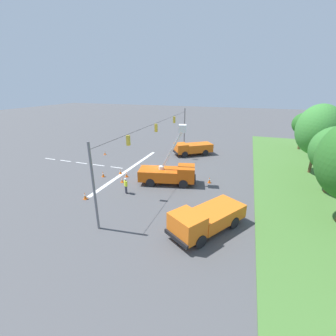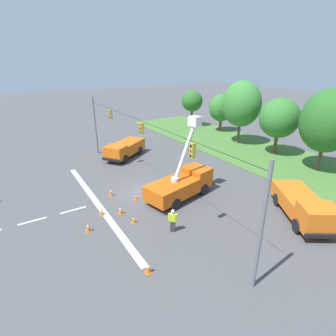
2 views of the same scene
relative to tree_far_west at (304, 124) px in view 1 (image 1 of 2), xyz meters
The scene contains 21 objects.
ground_plane 27.89m from the tree_far_west, 45.97° to the right, with size 200.00×200.00×0.00m, color #4C4C4F.
grass_verge 19.73m from the tree_far_west, ahead, with size 56.00×12.00×0.10m, color #477533.
lane_markings 32.23m from the tree_far_west, 53.18° to the right, with size 17.60×15.25×0.01m.
signal_gantry 27.56m from the tree_far_west, 45.87° to the right, with size 26.20×0.33×7.20m.
tree_far_west is the anchor object (origin of this frame).
tree_west 6.00m from the tree_far_west, 19.13° to the left, with size 3.95×4.33×6.30m.
tree_centre 12.65m from the tree_far_west, ahead, with size 5.55×5.24×8.88m.
tree_east 18.67m from the tree_far_west, ahead, with size 4.74×4.94×7.18m.
utility_truck_bucket_lift 28.03m from the tree_far_west, 38.37° to the right, with size 3.91×6.97×6.94m.
utility_truck_support_near 20.06m from the tree_far_west, 61.48° to the right, with size 5.60×6.52×2.01m.
utility_truck_support_far 31.96m from the tree_far_west, 21.33° to the right, with size 6.96×5.73×2.19m.
road_worker 33.32m from the tree_far_west, 38.86° to the right, with size 0.45×0.53×1.77m.
traffic_cone_foreground_left 31.91m from the tree_far_west, 46.66° to the right, with size 0.36×0.36×0.75m.
traffic_cone_foreground_right 34.59m from the tree_far_west, 65.44° to the right, with size 0.36×0.36×0.65m.
traffic_cone_mid_left 29.50m from the tree_far_west, 45.96° to the right, with size 0.36×0.36×0.62m.
traffic_cone_mid_right 24.21m from the tree_far_west, 32.47° to the right, with size 0.36×0.36×0.73m.
traffic_cone_near_bucket 32.42m from the tree_far_west, 49.12° to the right, with size 0.36×0.36×0.67m.
traffic_cone_lane_edge_a 29.40m from the tree_far_west, 50.83° to the right, with size 0.36×0.36×0.77m.
traffic_cone_lane_edge_b 32.85m from the tree_far_west, 44.11° to the right, with size 0.36×0.36×0.64m.
traffic_cone_far_left 34.61m from the tree_far_west, 48.73° to the right, with size 0.36×0.36×0.76m.
traffic_cone_far_right 37.43m from the tree_far_west, 40.33° to the right, with size 0.36×0.36×0.78m.
Camera 1 is at (25.71, 10.38, 10.91)m, focal length 24.00 mm.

